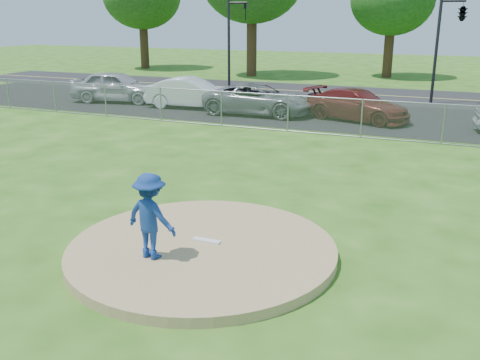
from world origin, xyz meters
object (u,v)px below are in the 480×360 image
at_px(parked_car_gray, 258,99).
at_px(traffic_signal_center, 460,15).
at_px(parked_car_silver, 116,86).
at_px(parked_car_darkred, 357,105).
at_px(traffic_signal_left, 232,36).
at_px(pitcher, 151,216).
at_px(parked_car_white, 191,93).
at_px(traffic_cone, 254,107).

bearing_deg(parked_car_gray, traffic_signal_center, -52.82).
relative_size(parked_car_silver, parked_car_darkred, 1.02).
bearing_deg(parked_car_darkred, parked_car_silver, 105.56).
height_order(traffic_signal_center, parked_car_silver, traffic_signal_center).
xyz_separation_m(traffic_signal_left, parked_car_gray, (4.26, -6.79, -2.62)).
relative_size(pitcher, parked_car_darkred, 0.34).
bearing_deg(parked_car_white, parked_car_gray, -101.03).
relative_size(traffic_signal_left, parked_car_silver, 1.13).
distance_m(pitcher, parked_car_white, 18.19).
xyz_separation_m(traffic_signal_left, parked_car_white, (0.42, -6.36, -2.58)).
height_order(traffic_cone, parked_car_darkred, parked_car_darkred).
relative_size(traffic_signal_left, pitcher, 3.37).
bearing_deg(parked_car_white, parked_car_silver, 82.62).
height_order(traffic_cone, parked_car_white, parked_car_white).
distance_m(traffic_signal_left, parked_car_silver, 7.91).
xyz_separation_m(parked_car_gray, parked_car_darkred, (4.69, 0.29, -0.02)).
relative_size(pitcher, parked_car_white, 0.36).
xyz_separation_m(traffic_signal_left, pitcher, (8.13, -22.84, -2.33)).
bearing_deg(parked_car_darkred, traffic_signal_left, 71.11).
distance_m(parked_car_white, parked_car_gray, 3.86).
relative_size(parked_car_silver, parked_car_gray, 0.95).
bearing_deg(pitcher, parked_car_white, -56.18).
bearing_deg(traffic_signal_left, pitcher, -70.42).
height_order(traffic_signal_center, traffic_cone, traffic_signal_center).
height_order(pitcher, parked_car_darkred, pitcher).
bearing_deg(parked_car_gray, pitcher, -167.96).
bearing_deg(pitcher, parked_car_gray, -67.69).
distance_m(pitcher, parked_car_darkred, 16.36).
bearing_deg(parked_car_silver, pitcher, -154.46).
height_order(traffic_signal_left, parked_car_white, traffic_signal_left).
relative_size(traffic_cone, parked_car_darkred, 0.12).
xyz_separation_m(traffic_signal_left, parked_car_darkred, (8.95, -6.50, -2.65)).
bearing_deg(parked_car_silver, parked_car_white, -103.82).
relative_size(traffic_signal_left, parked_car_gray, 1.07).
bearing_deg(traffic_signal_center, parked_car_white, -152.67).
bearing_deg(traffic_signal_left, parked_car_white, -86.24).
xyz_separation_m(traffic_signal_left, traffic_signal_center, (12.73, -0.00, 1.25)).
bearing_deg(parked_car_white, traffic_cone, -99.86).
bearing_deg(traffic_signal_center, parked_car_darkred, -120.21).
bearing_deg(parked_car_white, parked_car_darkred, -95.62).
xyz_separation_m(traffic_signal_center, parked_car_darkred, (-3.79, -6.50, -3.90)).
bearing_deg(parked_car_gray, parked_car_white, 82.14).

